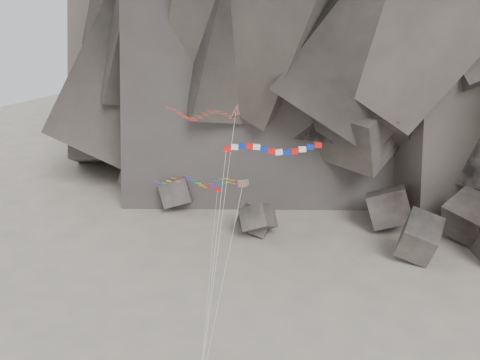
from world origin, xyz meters
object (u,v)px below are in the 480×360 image
at_px(delta_kite, 195,113).
at_px(parafoil_kite, 194,181).
at_px(banner_kite, 271,150).
at_px(pennant_kite, 214,224).

distance_m(delta_kite, parafoil_kite, 7.40).
height_order(delta_kite, banner_kite, delta_kite).
bearing_deg(pennant_kite, delta_kite, 122.71).
xyz_separation_m(parafoil_kite, pennant_kite, (3.62, -2.79, -3.41)).
xyz_separation_m(delta_kite, banner_kite, (10.29, -4.68, -1.93)).
distance_m(banner_kite, parafoil_kite, 11.59).
bearing_deg(pennant_kite, parafoil_kite, 132.46).
bearing_deg(delta_kite, parafoil_kite, -58.70).
relative_size(delta_kite, pennant_kite, 1.61).
bearing_deg(banner_kite, delta_kite, 130.78).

